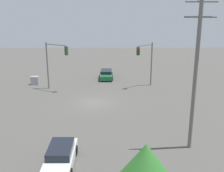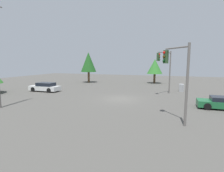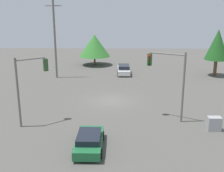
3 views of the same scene
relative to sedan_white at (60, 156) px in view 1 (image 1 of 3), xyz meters
name	(u,v)px [view 1 (image 1 of 3)]	position (x,y,z in m)	size (l,w,h in m)	color
ground_plane	(94,103)	(-1.58, -12.58, -0.67)	(80.00, 80.00, 0.00)	#54514C
sedan_white	(60,156)	(0.00, 0.00, 0.00)	(1.94, 4.78, 1.37)	silver
sedan_green	(106,74)	(-2.83, -23.17, -0.07)	(1.91, 4.27, 1.20)	#1E6638
traffic_signal_main	(55,58)	(3.48, -17.56, 3.44)	(3.04, 1.77, 6.04)	slate
traffic_signal_cross	(146,58)	(-8.06, -18.84, 3.24)	(2.28, 1.88, 5.79)	slate
utility_pole_tall	(196,72)	(-9.51, -2.46, 5.33)	(2.20, 0.28, 11.39)	slate
electrical_cabinet	(35,80)	(6.85, -19.91, -0.10)	(1.05, 0.66, 1.14)	#9EA0A3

